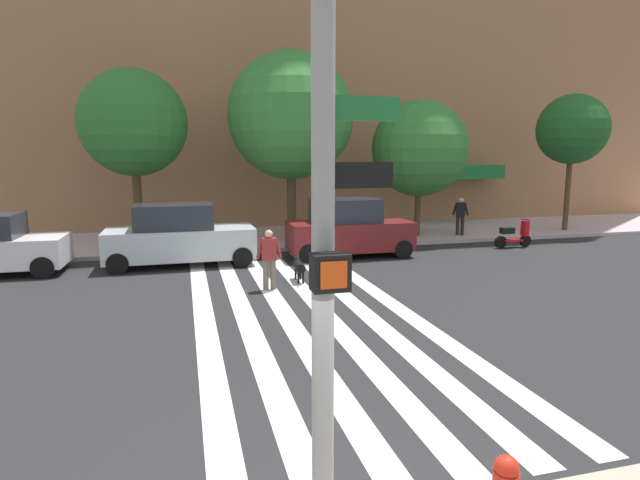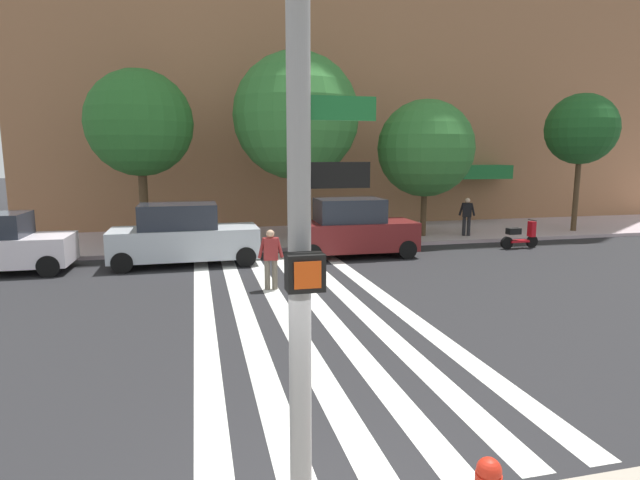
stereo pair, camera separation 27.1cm
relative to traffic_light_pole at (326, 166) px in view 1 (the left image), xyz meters
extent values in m
plane|color=#232326|center=(0.50, 7.80, -3.52)|extent=(160.00, 160.00, 0.00)
cube|color=#B49EA4|center=(0.50, 18.09, -3.45)|extent=(80.00, 6.00, 0.15)
cube|color=silver|center=(-0.69, 7.80, -3.52)|extent=(0.45, 13.98, 0.01)
cube|color=silver|center=(0.21, 7.80, -3.52)|extent=(0.45, 13.98, 0.01)
cube|color=silver|center=(1.11, 7.80, -3.52)|extent=(0.45, 13.98, 0.01)
cube|color=silver|center=(2.01, 7.80, -3.52)|extent=(0.45, 13.98, 0.01)
cube|color=silver|center=(2.91, 7.80, -3.52)|extent=(0.45, 13.98, 0.01)
cube|color=silver|center=(3.81, 7.80, -3.52)|extent=(0.45, 13.98, 0.01)
cube|color=#1E7034|center=(12.51, 20.49, -0.77)|extent=(5.24, 1.60, 0.70)
cylinder|color=gray|center=(-0.01, 0.05, -0.47)|extent=(0.18, 0.18, 5.80)
cube|color=black|center=(-0.01, -0.15, -0.77)|extent=(0.28, 0.18, 0.28)
cube|color=#E54C14|center=(-0.01, -0.25, -0.77)|extent=(0.20, 0.01, 0.20)
cube|color=#19662D|center=(0.29, 0.05, 0.43)|extent=(0.60, 0.03, 0.18)
cube|color=black|center=(0.27, 0.05, -0.07)|extent=(0.56, 0.03, 0.20)
sphere|color=red|center=(1.71, -0.02, -2.72)|extent=(0.23, 0.23, 0.23)
cylinder|color=black|center=(-5.10, 14.46, -3.19)|extent=(0.66, 0.23, 0.66)
cylinder|color=black|center=(-5.13, 12.72, -3.19)|extent=(0.66, 0.23, 0.66)
cube|color=#B3BBC4|center=(-1.17, 13.63, -2.78)|extent=(4.78, 1.96, 0.98)
cube|color=#232833|center=(-1.36, 13.62, -1.89)|extent=(2.48, 1.70, 0.80)
cylinder|color=black|center=(0.73, 14.52, -3.19)|extent=(0.66, 0.23, 0.66)
cylinder|color=black|center=(0.74, 12.77, -3.19)|extent=(0.66, 0.23, 0.66)
cylinder|color=black|center=(-3.08, 14.48, -3.19)|extent=(0.66, 0.23, 0.66)
cylinder|color=black|center=(-3.06, 12.73, -3.19)|extent=(0.66, 0.23, 0.66)
cube|color=maroon|center=(4.69, 13.63, -2.77)|extent=(4.42, 1.96, 1.01)
cube|color=#232833|center=(4.52, 13.63, -1.85)|extent=(2.37, 1.70, 0.83)
cylinder|color=black|center=(6.42, 14.45, -3.19)|extent=(0.66, 0.23, 0.66)
cylinder|color=black|center=(6.38, 12.73, -3.19)|extent=(0.66, 0.23, 0.66)
cylinder|color=black|center=(3.00, 14.52, -3.19)|extent=(0.66, 0.23, 0.66)
cylinder|color=black|center=(2.96, 12.80, -3.19)|extent=(0.66, 0.23, 0.66)
cylinder|color=black|center=(12.06, 13.65, -3.28)|extent=(0.48, 0.12, 0.48)
cylinder|color=black|center=(10.91, 13.61, -3.28)|extent=(0.48, 0.16, 0.48)
cube|color=red|center=(11.43, 13.63, -3.23)|extent=(0.81, 0.35, 0.08)
cube|color=black|center=(11.18, 13.62, -2.83)|extent=(0.53, 0.32, 0.24)
cube|color=red|center=(12.01, 13.65, -2.78)|extent=(0.21, 0.29, 0.60)
cylinder|color=black|center=(12.01, 13.65, -2.43)|extent=(0.05, 0.50, 0.04)
cylinder|color=#4C3823|center=(-2.72, 17.04, -1.59)|extent=(0.33, 0.33, 3.55)
sphere|color=#286628|center=(-2.72, 17.04, 1.28)|extent=(3.98, 3.98, 3.98)
cylinder|color=#4C3823|center=(3.30, 17.15, -1.56)|extent=(0.37, 0.37, 3.61)
sphere|color=#337533|center=(3.30, 17.15, 1.65)|extent=(5.11, 5.11, 5.11)
cylinder|color=#4C3823|center=(8.77, 16.62, -2.06)|extent=(0.25, 0.25, 2.62)
sphere|color=#337533|center=(8.77, 16.62, 0.37)|extent=(4.08, 4.08, 4.08)
cylinder|color=#4C3823|center=(16.20, 16.36, -1.50)|extent=(0.24, 0.24, 3.75)
sphere|color=#1E5623|center=(16.20, 16.36, 1.25)|extent=(3.15, 3.15, 3.15)
cylinder|color=#6B6051|center=(1.03, 9.71, -3.11)|extent=(0.16, 0.16, 0.82)
cylinder|color=#6B6051|center=(1.23, 9.70, -3.11)|extent=(0.16, 0.16, 0.82)
cube|color=maroon|center=(1.13, 9.71, -2.40)|extent=(0.40, 0.26, 0.60)
cylinder|color=maroon|center=(0.89, 9.72, -2.37)|extent=(0.23, 0.10, 0.57)
cylinder|color=maroon|center=(1.37, 9.69, -2.37)|extent=(0.23, 0.10, 0.57)
sphere|color=tan|center=(1.13, 9.71, -1.99)|extent=(0.23, 0.23, 0.22)
cylinder|color=black|center=(2.11, 10.38, -3.07)|extent=(0.31, 0.76, 0.26)
sphere|color=black|center=(2.14, 10.83, -2.97)|extent=(0.21, 0.21, 0.20)
cylinder|color=black|center=(2.08, 9.90, -3.02)|extent=(0.05, 0.24, 0.16)
cylinder|color=black|center=(2.05, 10.64, -3.36)|extent=(0.06, 0.06, 0.32)
cylinder|color=black|center=(2.19, 10.63, -3.36)|extent=(0.06, 0.06, 0.32)
cylinder|color=black|center=(2.02, 10.12, -3.36)|extent=(0.06, 0.06, 0.32)
cylinder|color=black|center=(2.16, 10.11, -3.36)|extent=(0.06, 0.06, 0.32)
cylinder|color=black|center=(10.50, 16.20, -2.96)|extent=(0.20, 0.20, 0.82)
cylinder|color=black|center=(10.68, 16.11, -2.96)|extent=(0.20, 0.20, 0.82)
cube|color=black|center=(10.59, 16.16, -2.25)|extent=(0.45, 0.39, 0.60)
cylinder|color=black|center=(10.38, 16.27, -2.22)|extent=(0.24, 0.18, 0.57)
cylinder|color=black|center=(10.80, 16.04, -2.22)|extent=(0.24, 0.18, 0.57)
sphere|color=beige|center=(10.59, 16.16, -1.84)|extent=(0.30, 0.30, 0.22)
camera|label=1|loc=(-1.03, -3.70, 0.08)|focal=28.82mm
camera|label=2|loc=(-0.77, -3.76, 0.08)|focal=28.82mm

